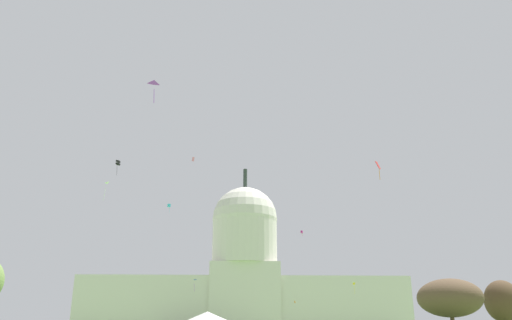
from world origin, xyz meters
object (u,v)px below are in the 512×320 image
(kite_violet_mid, at_px, (154,84))
(kite_blue_mid, at_px, (194,281))
(kite_pink_high, at_px, (193,159))
(kite_magenta_high, at_px, (302,232))
(tree_east_far, at_px, (450,298))
(kite_black_high, at_px, (118,163))
(kite_red_mid, at_px, (378,166))
(kite_cyan_high, at_px, (169,206))
(tree_east_near, at_px, (503,301))
(kite_white_mid, at_px, (104,185))
(kite_yellow_low, at_px, (354,285))
(kite_orange_low, at_px, (295,302))
(capitol_building, at_px, (244,279))

(kite_violet_mid, bearing_deg, kite_blue_mid, 75.89)
(kite_pink_high, height_order, kite_magenta_high, kite_pink_high)
(tree_east_far, xyz_separation_m, kite_pink_high, (-50.26, 60.03, 44.87))
(kite_black_high, height_order, kite_red_mid, kite_black_high)
(kite_violet_mid, bearing_deg, kite_cyan_high, 80.62)
(tree_east_near, height_order, kite_cyan_high, kite_cyan_high)
(kite_blue_mid, xyz_separation_m, kite_white_mid, (-9.55, -97.95, 8.50))
(kite_yellow_low, bearing_deg, kite_orange_low, 155.42)
(capitol_building, distance_m, kite_blue_mid, 39.32)
(kite_cyan_high, bearing_deg, kite_red_mid, 167.35)
(kite_blue_mid, bearing_deg, kite_magenta_high, 34.04)
(tree_east_far, xyz_separation_m, tree_east_near, (14.74, 10.30, -0.03))
(capitol_building, bearing_deg, tree_east_far, -76.35)
(kite_pink_high, xyz_separation_m, kite_white_mid, (-10.74, -58.43, -25.10))
(kite_orange_low, distance_m, kite_violet_mid, 144.05)
(kite_blue_mid, xyz_separation_m, kite_magenta_high, (38.92, -6.53, 17.24))
(tree_east_far, bearing_deg, kite_blue_mid, 117.33)
(kite_black_high, bearing_deg, kite_white_mid, -162.71)
(tree_east_far, distance_m, kite_orange_low, 111.72)
(tree_east_near, bearing_deg, kite_yellow_low, 96.10)
(kite_yellow_low, xyz_separation_m, kite_magenta_high, (-18.34, -0.75, 18.76))
(capitol_building, xyz_separation_m, kite_cyan_high, (-28.61, -42.26, 22.10))
(kite_blue_mid, height_order, kite_cyan_high, kite_cyan_high)
(kite_violet_mid, bearing_deg, kite_yellow_low, 50.41)
(kite_pink_high, distance_m, kite_black_high, 26.41)
(kite_cyan_high, relative_size, kite_white_mid, 1.00)
(tree_east_near, distance_m, kite_pink_high, 93.35)
(tree_east_near, bearing_deg, kite_pink_high, 142.58)
(kite_black_high, bearing_deg, kite_blue_mid, -10.95)
(kite_yellow_low, distance_m, kite_orange_low, 26.27)
(kite_cyan_high, xyz_separation_m, kite_violet_mid, (13.04, -118.97, -11.82))
(kite_white_mid, bearing_deg, kite_cyan_high, 156.20)
(capitol_building, height_order, kite_yellow_low, capitol_building)
(kite_pink_high, bearing_deg, kite_magenta_high, -119.43)
(capitol_building, relative_size, kite_magenta_high, 67.88)
(kite_orange_low, relative_size, kite_violet_mid, 0.26)
(capitol_building, distance_m, kite_pink_high, 81.35)
(kite_pink_high, bearing_deg, kite_white_mid, 98.99)
(kite_magenta_high, bearing_deg, kite_cyan_high, -158.17)
(kite_black_high, bearing_deg, tree_east_far, -115.57)
(kite_blue_mid, distance_m, kite_cyan_high, 29.11)
(capitol_building, distance_m, tree_east_near, 133.08)
(kite_yellow_low, distance_m, kite_cyan_high, 72.48)
(kite_black_high, bearing_deg, tree_east_near, -104.98)
(capitol_building, bearing_deg, kite_cyan_high, -124.10)
(kite_blue_mid, relative_size, kite_pink_high, 3.31)
(capitol_building, height_order, kite_orange_low, capitol_building)
(tree_east_far, distance_m, kite_magenta_high, 98.10)
(kite_orange_low, relative_size, kite_white_mid, 0.25)
(kite_blue_mid, bearing_deg, kite_violet_mid, -44.91)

